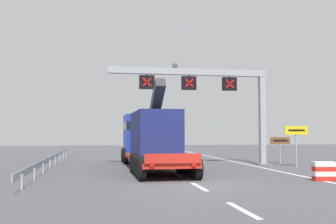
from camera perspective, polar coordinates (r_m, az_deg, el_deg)
ground at (r=17.94m, az=4.12°, el=-10.26°), size 112.00×112.00×0.00m
lane_markings at (r=42.41m, az=-4.16°, el=-6.06°), size 0.20×64.34×0.01m
edge_line_right at (r=31.17m, az=9.94°, el=-7.13°), size 0.20×63.00×0.01m
overhead_lane_gantry at (r=28.54m, az=5.99°, el=3.48°), size 11.53×0.90×7.11m
heavy_haul_truck_red at (r=26.40m, az=-2.72°, el=-3.61°), size 3.14×14.09×5.30m
exit_sign_yellow at (r=28.00m, az=17.85°, el=-3.23°), size 1.64×0.15×2.72m
tourist_info_sign_brown at (r=30.70m, az=15.71°, el=-4.34°), size 1.54×0.15×1.96m
crash_barrier_striped at (r=20.53m, az=21.37°, el=-7.88°), size 1.06×0.64×0.90m
guardrail_left at (r=27.87m, az=-16.22°, el=-6.40°), size 0.13×24.76×0.76m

